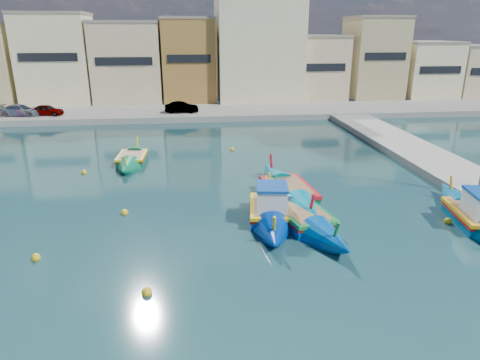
# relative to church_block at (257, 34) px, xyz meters

# --- Properties ---
(ground) EXTENTS (160.00, 160.00, 0.00)m
(ground) POSITION_rel_church_block_xyz_m (-10.00, -40.00, -8.41)
(ground) COLOR #163542
(ground) RESTS_ON ground
(north_quay) EXTENTS (80.00, 8.00, 0.60)m
(north_quay) POSITION_rel_church_block_xyz_m (-10.00, -8.00, -8.11)
(north_quay) COLOR gray
(north_quay) RESTS_ON ground
(north_townhouses) EXTENTS (83.20, 7.87, 10.19)m
(north_townhouses) POSITION_rel_church_block_xyz_m (-3.32, -0.64, -3.41)
(north_townhouses) COLOR #CBB78C
(north_townhouses) RESTS_ON ground
(church_block) EXTENTS (10.00, 10.00, 19.10)m
(church_block) POSITION_rel_church_block_xyz_m (0.00, 0.00, 0.00)
(church_block) COLOR beige
(church_block) RESTS_ON ground
(parked_cars) EXTENTS (19.97, 1.97, 1.15)m
(parked_cars) POSITION_rel_church_block_xyz_m (-20.17, -9.50, -7.24)
(parked_cars) COLOR #4C1919
(parked_cars) RESTS_ON north_quay
(luzzu_turquoise_cabin) EXTENTS (3.33, 8.77, 2.75)m
(luzzu_turquoise_cabin) POSITION_rel_church_block_xyz_m (4.90, -37.57, -8.08)
(luzzu_turquoise_cabin) COLOR #006098
(luzzu_turquoise_cabin) RESTS_ON ground
(luzzu_blue_cabin) EXTENTS (3.05, 8.25, 2.85)m
(luzzu_blue_cabin) POSITION_rel_church_block_xyz_m (-4.68, -35.86, -8.06)
(luzzu_blue_cabin) COLOR #0035AD
(luzzu_blue_cabin) RESTS_ON ground
(luzzu_cyan_mid) EXTENTS (3.19, 9.62, 2.79)m
(luzzu_cyan_mid) POSITION_rel_church_block_xyz_m (-3.26, -33.42, -8.11)
(luzzu_cyan_mid) COLOR #007F98
(luzzu_cyan_mid) RESTS_ON ground
(luzzu_green) EXTENTS (2.08, 7.03, 2.19)m
(luzzu_green) POSITION_rel_church_block_xyz_m (-12.62, -25.51, -8.17)
(luzzu_green) COLOR #0B734D
(luzzu_green) RESTS_ON ground
(luzzu_blue_south) EXTENTS (3.81, 8.84, 2.49)m
(luzzu_blue_south) POSITION_rel_church_block_xyz_m (-3.33, -36.54, -8.15)
(luzzu_blue_south) COLOR #004CA2
(luzzu_blue_south) RESTS_ON ground
(mooring_buoys) EXTENTS (19.44, 19.06, 0.36)m
(mooring_buoys) POSITION_rel_church_block_xyz_m (-9.00, -33.85, -8.33)
(mooring_buoys) COLOR yellow
(mooring_buoys) RESTS_ON ground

